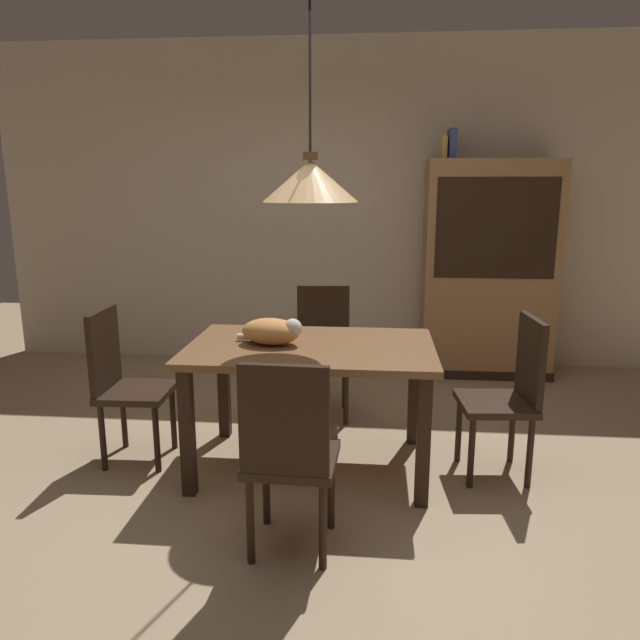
% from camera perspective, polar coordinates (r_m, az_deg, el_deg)
% --- Properties ---
extents(ground, '(10.00, 10.00, 0.00)m').
position_cam_1_polar(ground, '(3.32, -0.56, -16.74)').
color(ground, tan).
extents(back_wall, '(6.40, 0.10, 2.90)m').
position_cam_1_polar(back_wall, '(5.54, 2.25, 10.84)').
color(back_wall, beige).
rests_on(back_wall, ground).
extents(dining_table, '(1.40, 0.90, 0.75)m').
position_cam_1_polar(dining_table, '(3.42, -0.87, -4.02)').
color(dining_table, brown).
rests_on(dining_table, ground).
extents(chair_near_front, '(0.42, 0.42, 0.93)m').
position_cam_1_polar(chair_near_front, '(2.65, -3.01, -12.34)').
color(chair_near_front, black).
rests_on(chair_near_front, ground).
extents(chair_right_side, '(0.43, 0.43, 0.93)m').
position_cam_1_polar(chair_right_side, '(3.54, 17.76, -6.42)').
color(chair_right_side, black).
rests_on(chair_right_side, ground).
extents(chair_far_back, '(0.43, 0.43, 0.93)m').
position_cam_1_polar(chair_far_back, '(4.30, 0.30, -2.40)').
color(chair_far_back, black).
rests_on(chair_far_back, ground).
extents(chair_left_side, '(0.41, 0.41, 0.93)m').
position_cam_1_polar(chair_left_side, '(3.75, -18.37, -5.38)').
color(chair_left_side, black).
rests_on(chair_left_side, ground).
extents(cat_sleeping, '(0.40, 0.28, 0.16)m').
position_cam_1_polar(cat_sleeping, '(3.39, -4.55, -1.08)').
color(cat_sleeping, '#E59951').
rests_on(cat_sleeping, dining_table).
extents(pendant_lamp, '(0.52, 0.52, 1.30)m').
position_cam_1_polar(pendant_lamp, '(3.27, -0.93, 13.23)').
color(pendant_lamp, '#E5B775').
extents(hutch_bookcase, '(1.12, 0.45, 1.85)m').
position_cam_1_polar(hutch_bookcase, '(5.34, 15.82, 4.25)').
color(hutch_bookcase, '#A87A4C').
rests_on(hutch_bookcase, ground).
extents(book_yellow_short, '(0.04, 0.20, 0.18)m').
position_cam_1_polar(book_yellow_short, '(5.23, 11.75, 15.85)').
color(book_yellow_short, gold).
rests_on(book_yellow_short, hutch_bookcase).
extents(book_blue_wide, '(0.06, 0.24, 0.24)m').
position_cam_1_polar(book_blue_wide, '(5.24, 12.50, 16.14)').
color(book_blue_wide, '#384C93').
rests_on(book_blue_wide, hutch_bookcase).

